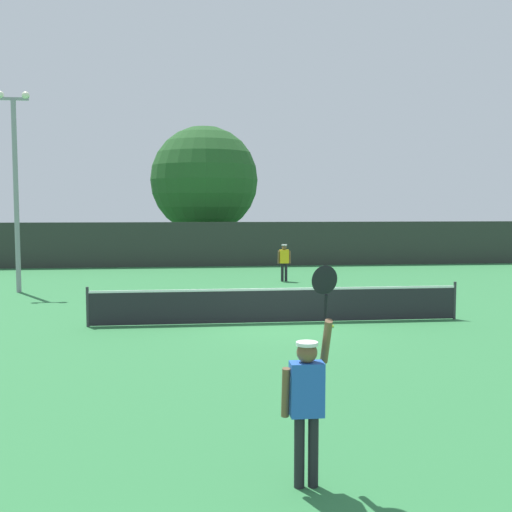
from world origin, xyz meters
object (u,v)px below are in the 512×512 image
Objects in this scene: light_pole at (16,178)px; parked_car_near at (96,246)px; large_tree at (204,180)px; player_receiving at (284,259)px; player_serving at (307,391)px; tennis_ball at (333,326)px.

light_pole is 15.35m from parked_car_near.
light_pole is at bearing -118.08° from large_tree.
light_pole is (-10.40, -2.20, 3.29)m from player_receiving.
player_serving is 32.64m from parked_car_near.
player_receiving is at bearing 81.81° from player_serving.
light_pole is 1.68× the size of parked_car_near.
large_tree is (-3.07, 11.53, 3.84)m from player_receiving.
large_tree is (-2.78, 21.64, 4.77)m from tennis_ball.
player_serving is 0.34× the size of light_pole.
tennis_ball is at bearing 74.75° from player_serving.
parked_car_near is at bearing 169.82° from large_tree.
player_receiving is at bearing -45.40° from parked_car_near.
parked_car_near is (-6.67, 1.20, -4.03)m from large_tree.
player_receiving is 12.54m from large_tree.
player_serving is 9.44m from tennis_ball.
tennis_ball is at bearing -38.03° from light_pole.
parked_car_near is at bearing 87.46° from light_pole.
light_pole is at bearing -85.36° from parked_car_near.
player_serving reaches higher than player_receiving.
player_receiving is 0.20× the size of large_tree.
tennis_ball is (-0.29, -10.11, -0.93)m from player_receiving.
tennis_ball is 13.51m from light_pole.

